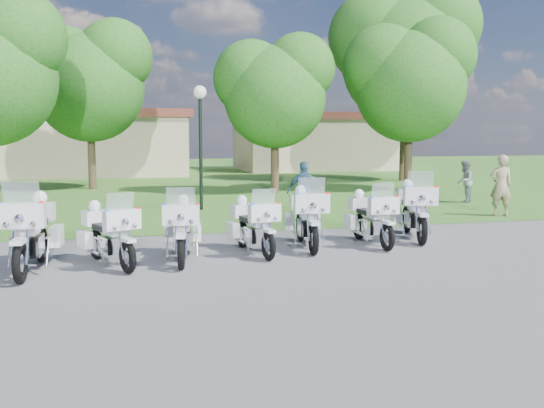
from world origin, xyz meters
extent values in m
plane|color=#57575C|center=(0.00, 0.00, 0.00)|extent=(100.00, 100.00, 0.00)
cube|color=#2F6921|center=(0.00, 27.00, 0.00)|extent=(100.00, 48.00, 0.01)
torus|color=black|center=(-4.93, -1.47, 0.37)|extent=(0.20, 0.75, 0.74)
torus|color=black|center=(-4.79, 0.42, 0.37)|extent=(0.20, 0.75, 0.74)
cube|color=white|center=(-4.93, -1.49, 0.75)|extent=(0.24, 0.50, 0.08)
cube|color=white|center=(-4.91, -1.21, 1.17)|extent=(0.82, 0.33, 0.44)
cube|color=silver|center=(-4.91, -1.14, 1.55)|extent=(0.63, 0.18, 0.42)
sphere|color=red|center=(-4.56, -1.30, 1.38)|extent=(0.10, 0.10, 0.10)
cube|color=silver|center=(-4.86, -0.50, 0.50)|extent=(0.42, 0.65, 0.38)
cube|color=white|center=(-4.88, -0.77, 0.89)|extent=(0.40, 0.60, 0.24)
cube|color=black|center=(-4.83, -0.17, 0.87)|extent=(0.43, 0.71, 0.13)
cube|color=white|center=(-4.47, 0.22, 0.55)|extent=(0.24, 0.59, 0.40)
cube|color=white|center=(-5.13, 0.27, 0.55)|extent=(0.24, 0.59, 0.40)
cube|color=white|center=(-4.79, 0.45, 1.02)|extent=(0.56, 0.48, 0.36)
sphere|color=white|center=(-4.79, 0.45, 1.31)|extent=(0.29, 0.29, 0.29)
torus|color=black|center=(-3.11, -1.13, 0.31)|extent=(0.35, 0.63, 0.63)
torus|color=black|center=(-3.71, 0.36, 0.31)|extent=(0.35, 0.63, 0.63)
cube|color=white|center=(-3.10, -1.15, 0.64)|extent=(0.31, 0.45, 0.07)
cube|color=white|center=(-3.19, -0.93, 0.99)|extent=(0.72, 0.47, 0.38)
cube|color=silver|center=(-3.21, -0.88, 1.32)|extent=(0.53, 0.30, 0.36)
sphere|color=red|center=(-2.89, -0.87, 1.17)|extent=(0.09, 0.09, 0.09)
sphere|color=#1426E5|center=(-3.45, -1.10, 1.17)|extent=(0.09, 0.09, 0.09)
cube|color=silver|center=(-3.42, -0.37, 0.43)|extent=(0.50, 0.61, 0.32)
cube|color=white|center=(-3.33, -0.58, 0.76)|extent=(0.47, 0.57, 0.21)
cube|color=black|center=(-3.53, -0.11, 0.74)|extent=(0.52, 0.66, 0.11)
cube|color=white|center=(-3.40, 0.33, 0.47)|extent=(0.34, 0.52, 0.34)
cube|color=white|center=(-3.92, 0.12, 0.47)|extent=(0.34, 0.52, 0.34)
cube|color=white|center=(-3.72, 0.38, 0.87)|extent=(0.56, 0.52, 0.30)
sphere|color=white|center=(-3.72, 0.38, 1.12)|extent=(0.25, 0.25, 0.25)
torus|color=black|center=(-2.11, -1.06, 0.33)|extent=(0.22, 0.67, 0.66)
torus|color=black|center=(-1.88, 0.60, 0.33)|extent=(0.22, 0.67, 0.66)
cube|color=white|center=(-2.11, -1.08, 0.67)|extent=(0.24, 0.45, 0.07)
cube|color=white|center=(-2.08, -0.84, 1.04)|extent=(0.74, 0.33, 0.39)
cube|color=silver|center=(-2.07, -0.78, 1.38)|extent=(0.56, 0.19, 0.37)
sphere|color=red|center=(-1.78, -0.94, 1.22)|extent=(0.09, 0.09, 0.09)
sphere|color=#1426E5|center=(-2.40, -0.85, 1.22)|extent=(0.09, 0.09, 0.09)
cube|color=silver|center=(-1.99, -0.21, 0.44)|extent=(0.41, 0.59, 0.34)
cube|color=white|center=(-2.03, -0.45, 0.79)|extent=(0.38, 0.55, 0.22)
cube|color=black|center=(-1.95, 0.08, 0.77)|extent=(0.42, 0.65, 0.12)
cube|color=white|center=(-1.61, 0.41, 0.49)|extent=(0.25, 0.53, 0.36)
cube|color=white|center=(-2.20, 0.49, 0.49)|extent=(0.25, 0.53, 0.36)
cube|color=white|center=(-1.88, 0.63, 0.91)|extent=(0.52, 0.46, 0.32)
sphere|color=white|center=(-1.88, 0.63, 1.16)|extent=(0.26, 0.26, 0.26)
torus|color=black|center=(-0.28, -0.65, 0.30)|extent=(0.21, 0.63, 0.62)
torus|color=black|center=(-0.51, 0.90, 0.30)|extent=(0.21, 0.63, 0.62)
cube|color=white|center=(-0.28, -0.67, 0.63)|extent=(0.22, 0.43, 0.06)
cube|color=white|center=(-0.31, -0.44, 0.97)|extent=(0.69, 0.31, 0.37)
cube|color=silver|center=(-0.32, -0.39, 1.29)|extent=(0.53, 0.18, 0.35)
sphere|color=red|center=(-0.01, -0.45, 1.14)|extent=(0.08, 0.08, 0.08)
sphere|color=#1426E5|center=(-0.60, -0.54, 1.14)|extent=(0.08, 0.08, 0.08)
cube|color=silver|center=(-0.40, 0.14, 0.41)|extent=(0.38, 0.56, 0.31)
cube|color=white|center=(-0.37, -0.08, 0.74)|extent=(0.36, 0.52, 0.20)
cube|color=black|center=(-0.44, 0.42, 0.72)|extent=(0.39, 0.61, 0.11)
cube|color=white|center=(-0.21, 0.80, 0.46)|extent=(0.23, 0.50, 0.33)
cube|color=white|center=(-0.76, 0.72, 0.46)|extent=(0.23, 0.50, 0.33)
cube|color=white|center=(-0.51, 0.93, 0.85)|extent=(0.49, 0.43, 0.30)
sphere|color=white|center=(-0.51, 0.93, 1.09)|extent=(0.24, 0.24, 0.24)
torus|color=black|center=(0.78, -0.37, 0.34)|extent=(0.23, 0.71, 0.70)
torus|color=black|center=(1.03, 1.39, 0.34)|extent=(0.23, 0.71, 0.70)
cube|color=white|center=(0.78, -0.39, 0.71)|extent=(0.25, 0.48, 0.07)
cube|color=white|center=(0.82, -0.13, 1.10)|extent=(0.78, 0.35, 0.42)
cube|color=silver|center=(0.83, -0.07, 1.46)|extent=(0.60, 0.21, 0.39)
sphere|color=red|center=(1.14, -0.24, 1.29)|extent=(0.09, 0.09, 0.09)
sphere|color=#1426E5|center=(0.48, -0.15, 1.29)|extent=(0.09, 0.09, 0.09)
cube|color=silver|center=(0.91, 0.53, 0.47)|extent=(0.43, 0.63, 0.35)
cube|color=white|center=(0.87, 0.28, 0.84)|extent=(0.41, 0.58, 0.23)
cube|color=black|center=(0.95, 0.84, 0.81)|extent=(0.44, 0.69, 0.13)
cube|color=white|center=(1.32, 1.19, 0.52)|extent=(0.26, 0.56, 0.38)
cube|color=white|center=(0.70, 1.27, 0.52)|extent=(0.26, 0.56, 0.38)
cube|color=white|center=(1.03, 1.42, 0.96)|extent=(0.55, 0.48, 0.33)
sphere|color=white|center=(1.03, 1.42, 1.23)|extent=(0.27, 0.27, 0.27)
torus|color=black|center=(2.52, -0.32, 0.31)|extent=(0.12, 0.64, 0.64)
torus|color=black|center=(2.52, 1.29, 0.31)|extent=(0.12, 0.64, 0.64)
cube|color=white|center=(2.52, -0.34, 0.65)|extent=(0.17, 0.42, 0.07)
cube|color=white|center=(2.52, -0.10, 1.00)|extent=(0.68, 0.23, 0.38)
cube|color=silver|center=(2.52, -0.05, 1.33)|extent=(0.53, 0.12, 0.36)
sphere|color=red|center=(2.82, -0.16, 1.18)|extent=(0.09, 0.09, 0.09)
sphere|color=#1426E5|center=(2.21, -0.16, 1.18)|extent=(0.09, 0.09, 0.09)
cube|color=silver|center=(2.52, 0.50, 0.43)|extent=(0.32, 0.53, 0.32)
cube|color=white|center=(2.52, 0.28, 0.76)|extent=(0.30, 0.49, 0.21)
cube|color=black|center=(2.52, 0.79, 0.74)|extent=(0.32, 0.59, 0.11)
cube|color=white|center=(2.80, 1.15, 0.48)|extent=(0.17, 0.49, 0.34)
cube|color=white|center=(2.23, 1.15, 0.48)|extent=(0.17, 0.49, 0.34)
cube|color=white|center=(2.52, 1.32, 0.87)|extent=(0.46, 0.38, 0.30)
sphere|color=white|center=(2.52, 1.32, 1.12)|extent=(0.25, 0.25, 0.25)
torus|color=black|center=(3.61, 0.11, 0.36)|extent=(0.34, 0.74, 0.73)
torus|color=black|center=(4.11, 1.88, 0.36)|extent=(0.34, 0.74, 0.73)
cube|color=white|center=(3.60, 0.09, 0.74)|extent=(0.32, 0.51, 0.08)
cube|color=white|center=(3.67, 0.35, 1.14)|extent=(0.82, 0.46, 0.43)
cube|color=silver|center=(3.69, 0.41, 1.52)|extent=(0.62, 0.29, 0.41)
sphere|color=red|center=(3.99, 0.19, 1.34)|extent=(0.10, 0.10, 0.10)
sphere|color=#1426E5|center=(3.32, 0.38, 1.34)|extent=(0.10, 0.10, 0.10)
cube|color=silver|center=(3.86, 1.01, 0.49)|extent=(0.52, 0.68, 0.37)
cube|color=white|center=(3.79, 0.76, 0.87)|extent=(0.49, 0.64, 0.24)
cube|color=black|center=(3.95, 1.33, 0.84)|extent=(0.54, 0.75, 0.13)
cube|color=white|center=(4.38, 1.63, 0.54)|extent=(0.34, 0.59, 0.39)
cube|color=white|center=(3.76, 1.81, 0.54)|extent=(0.34, 0.59, 0.39)
cube|color=white|center=(4.12, 1.91, 1.00)|extent=(0.62, 0.56, 0.35)
sphere|color=white|center=(4.12, 1.91, 1.28)|extent=(0.28, 0.28, 0.28)
cylinder|color=black|center=(-0.46, 8.10, 1.92)|extent=(0.12, 0.12, 3.84)
sphere|color=white|center=(-0.46, 8.10, 3.99)|extent=(0.44, 0.44, 0.44)
sphere|color=#1A5A19|center=(-6.45, 10.59, 5.94)|extent=(3.35, 3.35, 3.35)
cylinder|color=#38281C|center=(-4.37, 17.31, 1.74)|extent=(0.36, 0.36, 3.48)
sphere|color=#1A5A19|center=(-4.37, 17.31, 4.74)|extent=(5.06, 5.06, 5.06)
sphere|color=#1A5A19|center=(-5.47, 17.71, 5.69)|extent=(3.80, 3.80, 3.80)
sphere|color=#1A5A19|center=(-3.18, 17.00, 6.17)|extent=(3.48, 3.48, 3.48)
cylinder|color=#38281C|center=(3.55, 13.40, 1.53)|extent=(0.36, 0.36, 3.07)
sphere|color=#1A5A19|center=(3.55, 13.40, 4.18)|extent=(4.46, 4.46, 4.46)
sphere|color=#1A5A19|center=(2.57, 13.75, 5.02)|extent=(3.35, 3.35, 3.35)
sphere|color=#1A5A19|center=(4.59, 13.12, 5.44)|extent=(3.07, 3.07, 3.07)
cylinder|color=#38281C|center=(9.83, 13.05, 1.73)|extent=(0.36, 0.36, 3.47)
sphere|color=#1A5A19|center=(9.83, 13.05, 4.73)|extent=(5.04, 5.04, 5.04)
sphere|color=#1A5A19|center=(8.73, 13.44, 5.67)|extent=(3.78, 3.78, 3.78)
sphere|color=#1A5A19|center=(11.01, 12.73, 6.14)|extent=(3.47, 3.47, 3.47)
cylinder|color=#38281C|center=(12.20, 18.32, 2.39)|extent=(0.36, 0.36, 4.77)
sphere|color=#1A5A19|center=(12.20, 18.32, 6.51)|extent=(6.94, 6.94, 6.94)
sphere|color=#1A5A19|center=(10.68, 18.86, 7.81)|extent=(5.21, 5.21, 5.21)
sphere|color=#1A5A19|center=(13.83, 17.89, 8.46)|extent=(4.77, 4.77, 4.77)
cube|color=tan|center=(-6.00, 28.00, 1.80)|extent=(14.00, 8.00, 3.60)
cube|color=brown|center=(-6.00, 28.00, 3.85)|extent=(14.56, 8.32, 0.50)
cube|color=tan|center=(11.00, 30.00, 1.80)|extent=(11.00, 7.00, 3.60)
cube|color=brown|center=(11.00, 30.00, 3.85)|extent=(11.44, 7.28, 0.50)
imported|color=tan|center=(8.49, 4.12, 0.97)|extent=(0.80, 0.62, 1.93)
imported|color=gray|center=(9.52, 7.80, 0.80)|extent=(0.98, 0.98, 1.60)
imported|color=#33607B|center=(2.14, 4.59, 0.89)|extent=(1.08, 0.54, 1.78)
camera|label=1|loc=(-3.27, -12.52, 2.59)|focal=40.00mm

